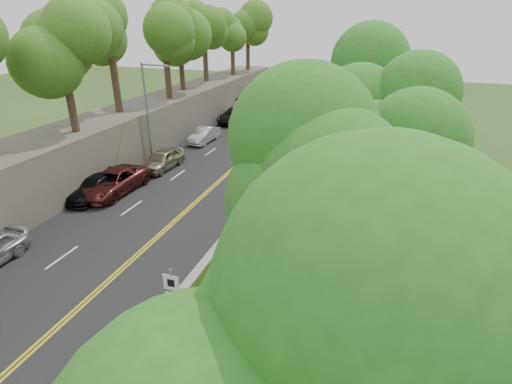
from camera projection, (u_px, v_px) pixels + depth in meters
ground at (189, 286)px, 18.16m from camera, size 140.00×140.00×0.00m
road at (215, 165)px, 32.71m from camera, size 11.20×66.00×0.04m
sidewalk at (311, 177)px, 30.38m from camera, size 4.20×66.00×0.05m
jersey_barrier at (282, 170)px, 30.94m from camera, size 0.42×66.00×0.60m
rock_embankment at (128, 133)px, 34.28m from camera, size 5.00×66.00×4.00m
chainlink_fence at (340, 168)px, 29.36m from camera, size 0.04×66.00×2.00m
trees_embankment at (119, 26)px, 30.67m from camera, size 6.40×66.00×13.00m
trees_fenceside at (384, 86)px, 26.23m from camera, size 7.00×66.00×14.00m
streetlight at (149, 107)px, 31.45m from camera, size 2.52×0.22×8.00m
signpost at (173, 297)px, 14.44m from camera, size 0.62×0.09×3.10m
construction_barrel at (329, 157)px, 32.92m from camera, size 0.62×0.62×1.02m
concrete_block at (291, 275)px, 18.20m from camera, size 1.39×1.14×0.83m
car_2 at (113, 182)px, 27.34m from camera, size 2.77×5.75×1.58m
car_3 at (95, 187)px, 26.73m from camera, size 1.97×4.73×1.36m
car_4 at (163, 159)px, 31.64m from camera, size 2.03×4.60×1.54m
car_5 at (204, 135)px, 38.28m from camera, size 1.67×4.32×1.40m
car_6 at (233, 116)px, 45.34m from camera, size 2.91×5.65×1.52m
car_7 at (239, 105)px, 50.44m from camera, size 2.38×5.64×1.62m
car_8 at (236, 107)px, 49.39m from camera, size 2.30×4.79×1.58m
painter_0 at (227, 264)px, 18.25m from camera, size 0.66×0.88×1.62m
painter_1 at (259, 200)px, 24.40m from camera, size 0.51×0.70×1.79m
painter_2 at (245, 221)px, 22.16m from camera, size 0.68×0.82×1.54m
painter_3 at (228, 242)px, 20.05m from camera, size 0.71×1.09×1.60m
person_far at (328, 159)px, 31.37m from camera, size 1.12×0.73×1.77m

